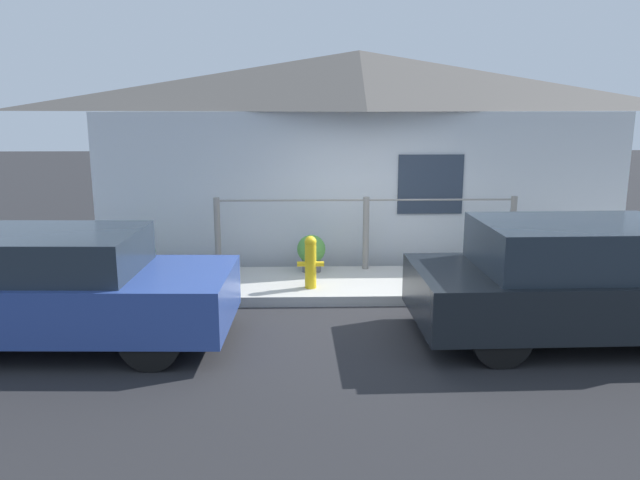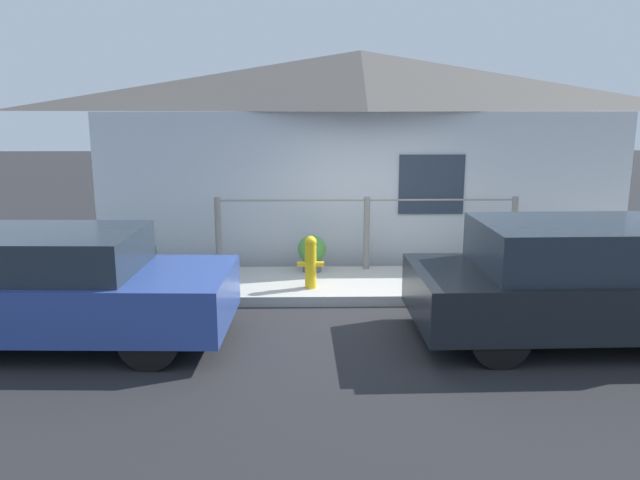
% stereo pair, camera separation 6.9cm
% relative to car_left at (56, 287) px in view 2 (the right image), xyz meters
% --- Properties ---
extents(ground_plane, '(60.00, 60.00, 0.00)m').
position_rel_car_left_xyz_m(ground_plane, '(3.91, 1.28, -0.69)').
color(ground_plane, '#262628').
extents(sidewalk, '(24.00, 1.67, 0.15)m').
position_rel_car_left_xyz_m(sidewalk, '(3.91, 2.12, -0.62)').
color(sidewalk, '#B2AFA8').
rests_on(sidewalk, ground_plane).
extents(house, '(9.44, 2.23, 3.73)m').
position_rel_car_left_xyz_m(house, '(3.91, 4.30, 2.29)').
color(house, silver).
rests_on(house, ground_plane).
extents(fence, '(4.90, 0.10, 1.19)m').
position_rel_car_left_xyz_m(fence, '(3.91, 2.80, 0.11)').
color(fence, gray).
rests_on(fence, sidewalk).
extents(car_left, '(4.05, 1.82, 1.36)m').
position_rel_car_left_xyz_m(car_left, '(0.00, 0.00, 0.00)').
color(car_left, '#2D4793').
rests_on(car_left, ground_plane).
extents(car_right, '(4.15, 1.85, 1.44)m').
position_rel_car_left_xyz_m(car_right, '(6.23, -0.00, 0.03)').
color(car_right, black).
rests_on(car_right, ground_plane).
extents(fire_hydrant, '(0.39, 0.18, 0.78)m').
position_rel_car_left_xyz_m(fire_hydrant, '(2.99, 1.73, -0.14)').
color(fire_hydrant, yellow).
rests_on(fire_hydrant, sidewalk).
extents(potted_plant_near_hydrant, '(0.46, 0.46, 0.60)m').
position_rel_car_left_xyz_m(potted_plant_near_hydrant, '(3.02, 2.65, -0.22)').
color(potted_plant_near_hydrant, slate).
rests_on(potted_plant_near_hydrant, sidewalk).
extents(potted_plant_by_fence, '(0.57, 0.57, 0.71)m').
position_rel_car_left_xyz_m(potted_plant_by_fence, '(0.33, 2.29, -0.14)').
color(potted_plant_by_fence, slate).
rests_on(potted_plant_by_fence, sidewalk).
extents(potted_plant_corner, '(0.33, 0.33, 0.43)m').
position_rel_car_left_xyz_m(potted_plant_corner, '(5.62, 2.57, -0.32)').
color(potted_plant_corner, '#9E5638').
rests_on(potted_plant_corner, sidewalk).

